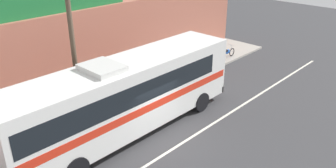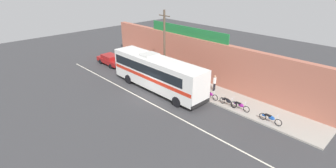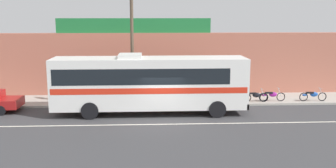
{
  "view_description": "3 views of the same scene",
  "coord_description": "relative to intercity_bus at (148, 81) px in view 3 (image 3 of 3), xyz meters",
  "views": [
    {
      "loc": [
        -9.6,
        -9.28,
        8.86
      ],
      "look_at": [
        1.54,
        1.21,
        1.93
      ],
      "focal_mm": 36.61,
      "sensor_mm": 36.0,
      "label": 1
    },
    {
      "loc": [
        17.84,
        -14.48,
        11.47
      ],
      "look_at": [
        1.27,
        1.34,
        1.43
      ],
      "focal_mm": 26.91,
      "sensor_mm": 36.0,
      "label": 2
    },
    {
      "loc": [
        -0.78,
        -21.71,
        6.17
      ],
      "look_at": [
        0.46,
        2.73,
        1.69
      ],
      "focal_mm": 40.67,
      "sensor_mm": 36.0,
      "label": 3
    }
  ],
  "objects": [
    {
      "name": "motorcycle_purple",
      "position": [
        8.66,
        2.38,
        -1.5
      ],
      "size": [
        1.88,
        0.56,
        0.94
      ],
      "color": "black",
      "rests_on": "sidewalk_slab"
    },
    {
      "name": "storefront_facade",
      "position": [
        0.82,
        5.67,
        0.33
      ],
      "size": [
        30.0,
        0.7,
        4.8
      ],
      "primitive_type": "cube",
      "color": "#B26651",
      "rests_on": "ground_plane"
    },
    {
      "name": "pedestrian_by_curb",
      "position": [
        1.4,
        2.88,
        -0.96
      ],
      "size": [
        0.3,
        0.48,
        1.67
      ],
      "color": "black",
      "rests_on": "sidewalk_slab"
    },
    {
      "name": "motorcycle_green",
      "position": [
        7.44,
        2.25,
        -1.5
      ],
      "size": [
        1.84,
        0.56,
        0.94
      ],
      "color": "black",
      "rests_on": "sidewalk_slab"
    },
    {
      "name": "utility_pole",
      "position": [
        -1.07,
        2.13,
        2.18
      ],
      "size": [
        1.6,
        0.22,
        7.93
      ],
      "color": "brown",
      "rests_on": "sidewalk_slab"
    },
    {
      "name": "pedestrian_far_left",
      "position": [
        -6.85,
        3.67,
        -0.96
      ],
      "size": [
        0.3,
        0.48,
        1.67
      ],
      "color": "navy",
      "rests_on": "sidewalk_slab"
    },
    {
      "name": "pedestrian_far_right",
      "position": [
        4.58,
        4.01,
        -0.91
      ],
      "size": [
        0.3,
        0.48,
        1.74
      ],
      "color": "black",
      "rests_on": "sidewalk_slab"
    },
    {
      "name": "road_center_stripe",
      "position": [
        0.82,
        -2.48,
        -2.06
      ],
      "size": [
        30.0,
        0.14,
        0.01
      ],
      "primitive_type": "cube",
      "color": "silver",
      "rests_on": "ground_plane"
    },
    {
      "name": "motorcycle_orange",
      "position": [
        11.56,
        2.28,
        -1.5
      ],
      "size": [
        1.96,
        0.56,
        0.94
      ],
      "color": "black",
      "rests_on": "sidewalk_slab"
    },
    {
      "name": "ground_plane",
      "position": [
        0.82,
        -1.68,
        -2.07
      ],
      "size": [
        70.0,
        70.0,
        0.0
      ],
      "primitive_type": "plane",
      "color": "#3A3A3D"
    },
    {
      "name": "motorcycle_red",
      "position": [
        5.36,
        2.25,
        -1.5
      ],
      "size": [
        1.85,
        0.56,
        0.94
      ],
      "color": "black",
      "rests_on": "sidewalk_slab"
    },
    {
      "name": "storefront_billboard",
      "position": [
        -1.06,
        5.67,
        3.28
      ],
      "size": [
        11.64,
        0.12,
        1.1
      ],
      "primitive_type": "cube",
      "color": "#1E7538",
      "rests_on": "storefront_facade"
    },
    {
      "name": "intercity_bus",
      "position": [
        0.0,
        0.0,
        0.0
      ],
      "size": [
        12.0,
        2.64,
        3.78
      ],
      "color": "white",
      "rests_on": "ground_plane"
    },
    {
      "name": "sidewalk_slab",
      "position": [
        0.82,
        3.52,
        -2.0
      ],
      "size": [
        30.0,
        3.6,
        0.14
      ],
      "primitive_type": "cube",
      "color": "#A8A399",
      "rests_on": "ground_plane"
    }
  ]
}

